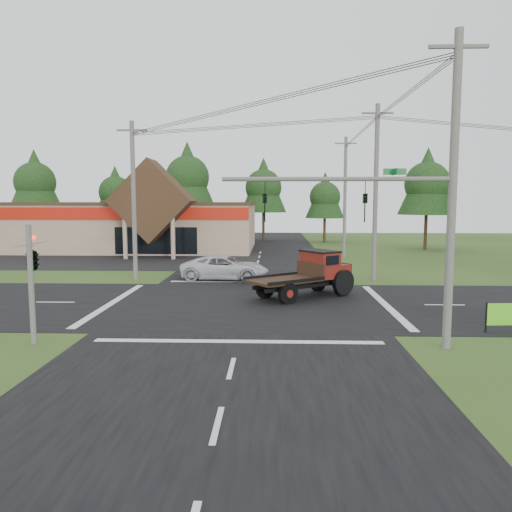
{
  "coord_description": "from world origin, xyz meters",
  "views": [
    {
      "loc": [
        1.29,
        -25.11,
        5.2
      ],
      "look_at": [
        0.34,
        2.58,
        2.2
      ],
      "focal_mm": 35.0,
      "sensor_mm": 36.0,
      "label": 1
    }
  ],
  "objects": [
    {
      "name": "cvs_building",
      "position": [
        -15.7,
        29.57,
        2.78
      ],
      "size": [
        30.4,
        18.2,
        9.19
      ],
      "color": "tan",
      "rests_on": "ground"
    },
    {
      "name": "tree_row_a",
      "position": [
        -30.0,
        40.0,
        8.05
      ],
      "size": [
        6.72,
        6.72,
        12.12
      ],
      "color": "#332316",
      "rests_on": "ground"
    },
    {
      "name": "tree_row_c",
      "position": [
        -10.0,
        41.0,
        8.72
      ],
      "size": [
        7.28,
        7.28,
        13.13
      ],
      "color": "#332316",
      "rests_on": "ground"
    },
    {
      "name": "traffic_signal_mast",
      "position": [
        5.82,
        -7.5,
        4.43
      ],
      "size": [
        8.12,
        0.24,
        7.0
      ],
      "color": "#595651",
      "rests_on": "ground"
    },
    {
      "name": "utility_pole_n",
      "position": [
        8.0,
        22.0,
        5.74
      ],
      "size": [
        2.0,
        0.3,
        11.2
      ],
      "color": "#595651",
      "rests_on": "ground"
    },
    {
      "name": "traffic_signal_corner",
      "position": [
        -7.5,
        -7.32,
        3.52
      ],
      "size": [
        0.53,
        2.48,
        4.4
      ],
      "color": "#595651",
      "rests_on": "ground"
    },
    {
      "name": "tree_row_d",
      "position": [
        0.0,
        42.0,
        7.38
      ],
      "size": [
        6.16,
        6.16,
        11.11
      ],
      "color": "#332316",
      "rests_on": "ground"
    },
    {
      "name": "parking_apron",
      "position": [
        -14.0,
        19.0,
        0.01
      ],
      "size": [
        28.0,
        14.0,
        0.02
      ],
      "primitive_type": "cube",
      "color": "black",
      "rests_on": "ground"
    },
    {
      "name": "ground",
      "position": [
        0.0,
        0.0,
        0.0
      ],
      "size": [
        120.0,
        120.0,
        0.0
      ],
      "primitive_type": "plane",
      "color": "#324418",
      "rests_on": "ground"
    },
    {
      "name": "road_ew",
      "position": [
        0.0,
        0.0,
        0.01
      ],
      "size": [
        120.0,
        12.0,
        0.02
      ],
      "primitive_type": "cube",
      "color": "black",
      "rests_on": "ground"
    },
    {
      "name": "utility_pole_nr",
      "position": [
        7.5,
        -7.5,
        5.64
      ],
      "size": [
        2.0,
        0.3,
        11.0
      ],
      "color": "#595651",
      "rests_on": "ground"
    },
    {
      "name": "utility_pole_ne",
      "position": [
        8.0,
        8.0,
        5.89
      ],
      "size": [
        2.0,
        0.3,
        11.5
      ],
      "color": "#595651",
      "rests_on": "ground"
    },
    {
      "name": "utility_pole_nw",
      "position": [
        -8.0,
        8.0,
        5.39
      ],
      "size": [
        2.0,
        0.3,
        10.5
      ],
      "color": "#595651",
      "rests_on": "ground"
    },
    {
      "name": "tree_row_e",
      "position": [
        8.0,
        40.0,
        6.03
      ],
      "size": [
        5.04,
        5.04,
        9.09
      ],
      "color": "#332316",
      "rests_on": "ground"
    },
    {
      "name": "white_pickup",
      "position": [
        -1.92,
        8.01,
        0.81
      ],
      "size": [
        6.03,
        3.13,
        1.62
      ],
      "primitive_type": "imported",
      "rotation": [
        0.0,
        0.0,
        1.49
      ],
      "color": "silver",
      "rests_on": "ground"
    },
    {
      "name": "tree_side_ne",
      "position": [
        18.0,
        30.0,
        7.38
      ],
      "size": [
        6.16,
        6.16,
        11.11
      ],
      "color": "#332316",
      "rests_on": "ground"
    },
    {
      "name": "road_ns",
      "position": [
        0.0,
        0.0,
        0.01
      ],
      "size": [
        12.0,
        120.0,
        0.02
      ],
      "primitive_type": "cube",
      "color": "black",
      "rests_on": "ground"
    },
    {
      "name": "tree_row_b",
      "position": [
        -20.0,
        42.0,
        6.7
      ],
      "size": [
        5.6,
        5.6,
        10.1
      ],
      "color": "#332316",
      "rests_on": "ground"
    },
    {
      "name": "antique_flatbed_truck",
      "position": [
        2.92,
        1.87,
        1.29
      ],
      "size": [
        6.35,
        5.54,
        2.57
      ],
      "primitive_type": null,
      "rotation": [
        0.0,
        0.0,
        -0.94
      ],
      "color": "#5D1B0D",
      "rests_on": "ground"
    }
  ]
}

